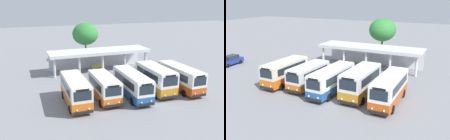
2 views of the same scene
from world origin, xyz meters
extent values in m
plane|color=gray|center=(0.00, 0.00, 0.00)|extent=(180.00, 180.00, 0.00)
cylinder|color=black|center=(-6.80, 0.29, 0.45)|extent=(0.23, 0.90, 0.90)
cylinder|color=black|center=(-8.93, 0.31, 0.45)|extent=(0.23, 0.90, 0.90)
cylinder|color=black|center=(-6.76, 4.69, 0.45)|extent=(0.23, 0.90, 0.90)
cylinder|color=black|center=(-8.89, 4.71, 0.45)|extent=(0.23, 0.90, 0.90)
cube|color=orange|center=(-7.85, 2.50, 0.92)|extent=(2.28, 7.12, 1.07)
cube|color=beige|center=(-7.85, 2.50, 2.23)|extent=(2.28, 7.12, 1.55)
cube|color=beige|center=(-7.85, 2.50, 3.06)|extent=(2.22, 6.90, 0.12)
cube|color=black|center=(-7.88, -1.08, 0.52)|extent=(2.12, 0.12, 0.28)
cube|color=#1E2833|center=(-7.87, -1.04, 2.28)|extent=(1.83, 0.07, 1.01)
cube|color=black|center=(-7.87, -1.04, 2.88)|extent=(1.34, 0.06, 0.24)
cube|color=#1E2833|center=(-6.74, 2.59, 2.28)|extent=(0.09, 5.68, 0.85)
cube|color=#1E2833|center=(-8.95, 2.61, 2.28)|extent=(0.09, 5.68, 0.85)
sphere|color=#EAEACC|center=(-7.26, -1.08, 0.83)|extent=(0.20, 0.20, 0.20)
sphere|color=#EAEACC|center=(-8.49, -1.07, 0.83)|extent=(0.20, 0.20, 0.20)
cylinder|color=black|center=(-3.35, 0.69, 0.45)|extent=(0.23, 0.90, 0.90)
cylinder|color=black|center=(-5.47, 0.72, 0.45)|extent=(0.23, 0.90, 0.90)
cylinder|color=black|center=(-3.29, 4.74, 0.45)|extent=(0.23, 0.90, 0.90)
cylinder|color=black|center=(-5.40, 4.77, 0.45)|extent=(0.23, 0.90, 0.90)
cube|color=orange|center=(-4.38, 2.73, 0.84)|extent=(2.31, 6.57, 0.91)
cube|color=silver|center=(-4.38, 2.73, 2.05)|extent=(2.31, 6.57, 1.51)
cube|color=silver|center=(-4.38, 2.73, 2.86)|extent=(2.24, 6.37, 0.12)
cube|color=black|center=(-4.43, -0.57, 0.52)|extent=(2.10, 0.13, 0.28)
cube|color=#1E2833|center=(-4.43, -0.52, 2.10)|extent=(1.81, 0.08, 0.98)
cube|color=black|center=(-4.43, -0.52, 2.68)|extent=(1.33, 0.07, 0.24)
cube|color=#1E2833|center=(-3.28, 2.81, 2.10)|extent=(0.12, 5.23, 0.83)
cube|color=#1E2833|center=(-5.47, 2.85, 2.10)|extent=(0.12, 5.23, 0.83)
sphere|color=#EAEACC|center=(-3.82, -0.57, 0.83)|extent=(0.20, 0.20, 0.20)
sphere|color=#EAEACC|center=(-5.04, -0.55, 0.83)|extent=(0.20, 0.20, 0.20)
cylinder|color=black|center=(0.03, -0.03, 0.45)|extent=(0.24, 0.91, 0.90)
cylinder|color=black|center=(-1.98, 0.02, 0.45)|extent=(0.24, 0.91, 0.90)
cylinder|color=black|center=(0.15, 4.84, 0.45)|extent=(0.24, 0.91, 0.90)
cylinder|color=black|center=(-1.85, 4.89, 0.45)|extent=(0.24, 0.91, 0.90)
cube|color=#23569E|center=(-0.91, 2.43, 0.85)|extent=(2.31, 7.91, 0.93)
cube|color=white|center=(-0.91, 2.43, 2.11)|extent=(2.31, 7.91, 1.59)
cube|color=white|center=(-0.91, 2.43, 2.97)|extent=(2.24, 7.67, 0.12)
cube|color=black|center=(-1.01, -1.53, 0.52)|extent=(2.00, 0.15, 0.28)
cube|color=#1E2833|center=(-1.01, -1.48, 2.16)|extent=(1.72, 0.10, 1.04)
cube|color=black|center=(-1.01, -1.48, 2.79)|extent=(1.26, 0.08, 0.24)
cube|color=#1E2833|center=(0.13, 2.50, 2.16)|extent=(0.21, 6.29, 0.88)
cube|color=#1E2833|center=(-1.95, 2.56, 2.16)|extent=(0.21, 6.29, 0.88)
sphere|color=#EAEACC|center=(-0.44, -1.53, 0.83)|extent=(0.20, 0.20, 0.20)
sphere|color=#EAEACC|center=(-1.59, -1.50, 0.83)|extent=(0.20, 0.20, 0.20)
cylinder|color=black|center=(3.67, 0.75, 0.45)|extent=(0.23, 0.90, 0.90)
cylinder|color=black|center=(1.41, 0.76, 0.45)|extent=(0.23, 0.90, 0.90)
cylinder|color=black|center=(3.70, 5.03, 0.45)|extent=(0.23, 0.90, 0.90)
cylinder|color=black|center=(1.44, 5.05, 0.45)|extent=(0.23, 0.90, 0.90)
cube|color=orange|center=(2.56, 2.90, 0.96)|extent=(2.41, 6.93, 1.15)
cube|color=silver|center=(2.56, 2.90, 2.37)|extent=(2.41, 6.93, 1.67)
cube|color=silver|center=(2.56, 2.90, 3.26)|extent=(2.34, 6.73, 0.12)
cube|color=black|center=(2.53, -0.59, 0.52)|extent=(2.24, 0.12, 0.28)
cube|color=#1E2833|center=(2.53, -0.54, 2.42)|extent=(1.94, 0.07, 1.08)
cube|color=black|center=(2.53, -0.54, 3.08)|extent=(1.42, 0.06, 0.24)
cube|color=#1E2833|center=(3.73, 2.99, 2.42)|extent=(0.08, 5.53, 0.92)
cube|color=#1E2833|center=(1.39, 3.01, 2.42)|extent=(0.08, 5.53, 0.92)
sphere|color=#EAEACC|center=(3.18, -0.58, 0.83)|extent=(0.20, 0.20, 0.20)
sphere|color=#EAEACC|center=(1.88, -0.57, 0.83)|extent=(0.20, 0.20, 0.20)
cylinder|color=black|center=(7.08, 0.15, 0.45)|extent=(0.23, 0.90, 0.90)
cylinder|color=black|center=(5.03, 0.13, 0.45)|extent=(0.23, 0.90, 0.90)
cylinder|color=black|center=(7.02, 4.94, 0.45)|extent=(0.23, 0.90, 0.90)
cylinder|color=black|center=(4.97, 4.92, 0.45)|extent=(0.23, 0.90, 0.90)
cube|color=#D14C14|center=(6.02, 2.54, 0.89)|extent=(2.24, 7.75, 1.02)
cube|color=white|center=(6.02, 2.54, 2.20)|extent=(2.24, 7.75, 1.59)
cube|color=white|center=(6.02, 2.54, 3.05)|extent=(2.17, 7.52, 0.12)
cube|color=black|center=(6.07, -1.36, 0.52)|extent=(2.04, 0.13, 0.28)
cube|color=#1E2833|center=(6.07, -1.31, 2.25)|extent=(1.76, 0.07, 1.03)
cube|color=black|center=(6.07, -1.31, 2.87)|extent=(1.29, 0.07, 0.24)
cube|color=#1E2833|center=(7.09, 2.65, 2.25)|extent=(0.12, 6.18, 0.87)
cube|color=#1E2833|center=(4.96, 2.62, 2.25)|extent=(0.12, 6.18, 0.87)
sphere|color=#EAEACC|center=(6.66, -1.34, 0.83)|extent=(0.20, 0.20, 0.20)
sphere|color=#EAEACC|center=(5.48, -1.35, 0.83)|extent=(0.20, 0.20, 0.20)
cylinder|color=silver|center=(-8.60, 13.48, 1.60)|extent=(0.36, 0.36, 3.20)
cylinder|color=silver|center=(-4.78, 13.48, 1.60)|extent=(0.36, 0.36, 3.20)
cylinder|color=silver|center=(-0.95, 13.48, 1.60)|extent=(0.36, 0.36, 3.20)
cylinder|color=silver|center=(2.87, 13.48, 1.60)|extent=(0.36, 0.36, 3.20)
cylinder|color=silver|center=(6.69, 13.48, 1.60)|extent=(0.36, 0.36, 3.20)
cube|color=silver|center=(-0.95, 17.25, 1.60)|extent=(16.09, 0.20, 3.20)
cube|color=silver|center=(-0.95, 15.27, 3.30)|extent=(16.59, 4.67, 0.20)
cube|color=silver|center=(-0.95, 12.98, 3.06)|extent=(16.59, 0.10, 0.28)
cylinder|color=slate|center=(-1.83, 14.83, 0.22)|extent=(0.03, 0.03, 0.44)
cylinder|color=slate|center=(-2.18, 14.83, 0.22)|extent=(0.03, 0.03, 0.44)
cylinder|color=slate|center=(-1.83, 15.18, 0.22)|extent=(0.03, 0.03, 0.44)
cylinder|color=slate|center=(-2.19, 15.18, 0.22)|extent=(0.03, 0.03, 0.44)
cube|color=yellow|center=(-2.01, 15.01, 0.46)|extent=(0.44, 0.44, 0.04)
cube|color=yellow|center=(-2.01, 15.21, 0.66)|extent=(0.44, 0.04, 0.40)
cylinder|color=slate|center=(-1.24, 14.86, 0.22)|extent=(0.03, 0.03, 0.44)
cylinder|color=slate|center=(-1.59, 14.85, 0.22)|extent=(0.03, 0.03, 0.44)
cylinder|color=slate|center=(-1.24, 15.21, 0.22)|extent=(0.03, 0.03, 0.44)
cylinder|color=slate|center=(-1.60, 15.21, 0.22)|extent=(0.03, 0.03, 0.44)
cube|color=yellow|center=(-1.42, 15.03, 0.46)|extent=(0.44, 0.44, 0.04)
cube|color=yellow|center=(-1.42, 15.23, 0.66)|extent=(0.44, 0.04, 0.40)
cylinder|color=slate|center=(-0.65, 14.90, 0.22)|extent=(0.03, 0.03, 0.44)
cylinder|color=slate|center=(-1.00, 14.90, 0.22)|extent=(0.03, 0.03, 0.44)
cylinder|color=slate|center=(-0.65, 15.26, 0.22)|extent=(0.03, 0.03, 0.44)
cylinder|color=slate|center=(-1.01, 15.26, 0.22)|extent=(0.03, 0.03, 0.44)
cube|color=yellow|center=(-0.83, 15.08, 0.46)|extent=(0.44, 0.44, 0.04)
cube|color=yellow|center=(-0.83, 15.28, 0.66)|extent=(0.44, 0.04, 0.40)
cylinder|color=slate|center=(-0.06, 14.86, 0.22)|extent=(0.03, 0.03, 0.44)
cylinder|color=slate|center=(-0.41, 14.86, 0.22)|extent=(0.03, 0.03, 0.44)
cylinder|color=slate|center=(-0.06, 15.21, 0.22)|extent=(0.03, 0.03, 0.44)
cylinder|color=slate|center=(-0.42, 15.21, 0.22)|extent=(0.03, 0.03, 0.44)
cube|color=yellow|center=(-0.24, 15.04, 0.46)|extent=(0.44, 0.44, 0.04)
cube|color=yellow|center=(-0.24, 15.24, 0.66)|extent=(0.44, 0.04, 0.40)
cylinder|color=brown|center=(-1.34, 22.54, 1.67)|extent=(0.32, 0.32, 3.33)
ellipsoid|color=#338438|center=(-1.34, 22.54, 5.16)|extent=(4.87, 4.87, 4.14)
camera|label=1|loc=(-13.32, -23.87, 11.52)|focal=40.59mm
camera|label=2|loc=(12.79, -22.52, 11.13)|focal=40.83mm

